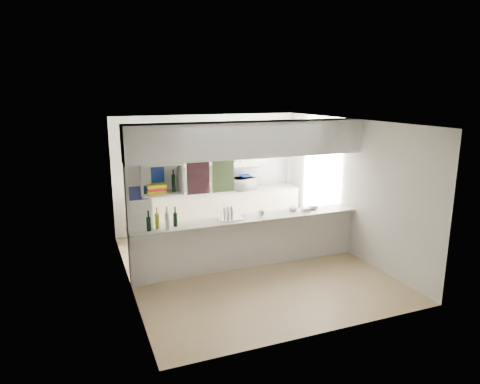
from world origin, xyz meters
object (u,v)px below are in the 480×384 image
microwave (244,184)px  bowl (244,176)px  dish_rack (230,214)px  wine_bottles (162,221)px

microwave → bowl: bearing=165.7°
bowl → dish_rack: 2.28m
bowl → wine_bottles: bearing=-137.3°
wine_bottles → dish_rack: bearing=5.8°
microwave → bowl: (0.02, -0.00, 0.17)m
microwave → wine_bottles: (-2.28, -2.12, -0.01)m
microwave → wine_bottles: size_ratio=0.97×
microwave → dish_rack: (-1.06, -2.00, -0.05)m
microwave → dish_rack: size_ratio=1.10×
microwave → dish_rack: 2.26m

